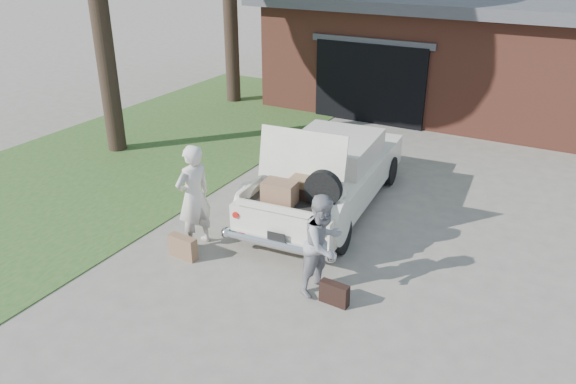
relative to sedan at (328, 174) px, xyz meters
The scene contains 8 objects.
ground 2.54m from the sedan, 86.51° to the right, with size 90.00×90.00×0.00m, color gray.
grass_strip 5.42m from the sedan, behind, with size 6.00×16.00×0.02m, color #2D4C1E.
house 9.15m from the sedan, 82.86° to the left, with size 12.80×7.80×3.30m.
sedan is the anchor object (origin of this frame).
woman_left 2.75m from the sedan, 119.34° to the right, with size 0.66×0.43×1.81m, color beige.
woman_right 2.81m from the sedan, 66.11° to the right, with size 0.76×0.59×1.55m, color gray.
suitcase_left 3.16m from the sedan, 113.96° to the right, with size 0.50×0.16×0.39m, color #8B6346.
suitcase_right 3.21m from the sedan, 62.76° to the right, with size 0.44×0.14×0.34m, color black.
Camera 1 is at (3.97, -6.57, 4.87)m, focal length 35.00 mm.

